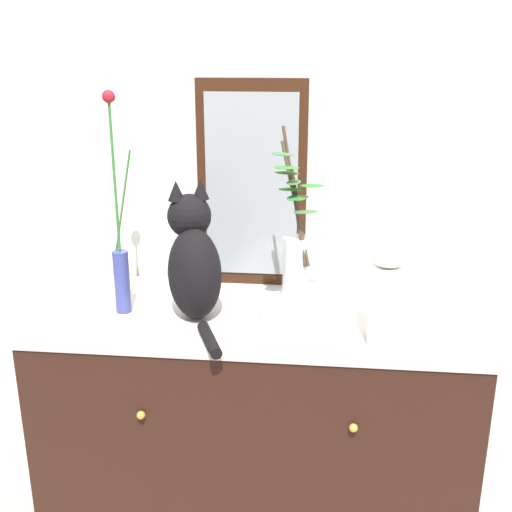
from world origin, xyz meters
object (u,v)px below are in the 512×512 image
vase_slim_green (120,259)px  vase_glass_clear (296,259)px  cat_sitting (194,262)px  sideboard (256,442)px  bowl_porcelain (295,311)px  jar_lidded_porcelain (386,296)px  mirror_leaning (252,186)px

vase_slim_green → vase_glass_clear: bearing=-0.7°
vase_slim_green → cat_sitting: bearing=-1.4°
sideboard → vase_slim_green: size_ratio=2.02×
bowl_porcelain → jar_lidded_porcelain: 0.29m
bowl_porcelain → jar_lidded_porcelain: size_ratio=0.73×
vase_slim_green → vase_glass_clear: vase_slim_green is taller
jar_lidded_porcelain → vase_slim_green: bearing=171.7°
sideboard → vase_glass_clear: bearing=-19.0°
vase_glass_clear → jar_lidded_porcelain: size_ratio=1.79×
mirror_leaning → sideboard: bearing=-80.9°
cat_sitting → bowl_porcelain: 0.33m
cat_sitting → jar_lidded_porcelain: size_ratio=1.41×
sideboard → vase_glass_clear: (0.12, -0.04, 0.65)m
sideboard → jar_lidded_porcelain: jar_lidded_porcelain is taller
bowl_porcelain → cat_sitting: bearing=-179.0°
vase_slim_green → vase_glass_clear: (0.52, -0.01, 0.02)m
vase_glass_clear → cat_sitting: bearing=179.8°
cat_sitting → sideboard: bearing=12.5°
mirror_leaning → jar_lidded_porcelain: mirror_leaning is taller
cat_sitting → vase_glass_clear: bearing=-0.2°
sideboard → cat_sitting: bearing=-167.5°
vase_slim_green → bowl_porcelain: vase_slim_green is taller
mirror_leaning → vase_slim_green: mirror_leaning is taller
sideboard → bowl_porcelain: bowl_porcelain is taller
mirror_leaning → jar_lidded_porcelain: 0.60m
vase_slim_green → jar_lidded_porcelain: 0.78m
vase_slim_green → bowl_porcelain: 0.54m
sideboard → bowl_porcelain: 0.50m
bowl_porcelain → jar_lidded_porcelain: bearing=-24.2°
bowl_porcelain → jar_lidded_porcelain: jar_lidded_porcelain is taller
vase_glass_clear → jar_lidded_porcelain: (0.25, -0.11, -0.06)m
mirror_leaning → vase_glass_clear: (0.16, -0.29, -0.15)m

